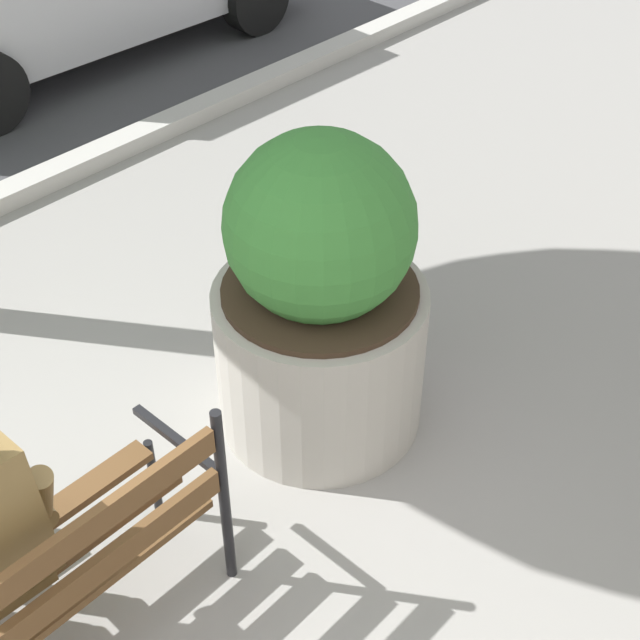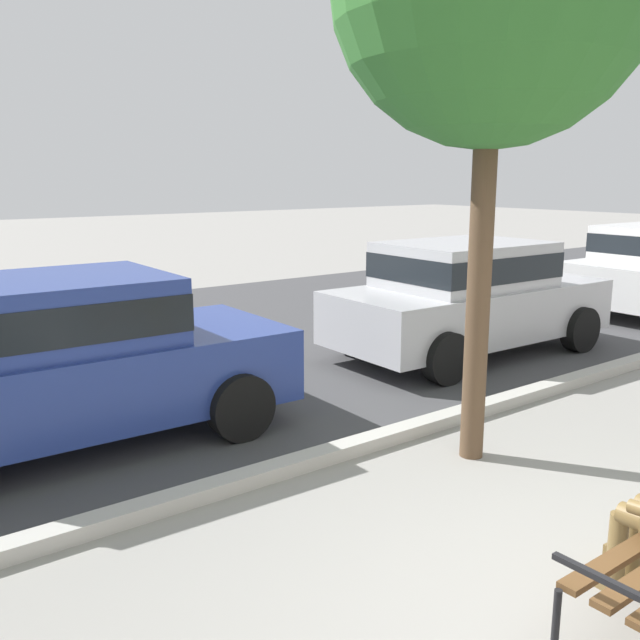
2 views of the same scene
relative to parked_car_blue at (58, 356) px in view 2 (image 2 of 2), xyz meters
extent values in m
cube|color=#424244|center=(1.68, 2.83, -0.84)|extent=(60.00, 9.00, 0.01)
cube|color=#B2AFA8|center=(1.68, -1.77, -0.78)|extent=(60.00, 0.20, 0.12)
cylinder|color=black|center=(1.04, -4.50, -0.62)|extent=(0.04, 0.04, 0.45)
cube|color=black|center=(1.04, -4.70, -0.22)|extent=(0.04, 0.48, 0.03)
cylinder|color=brown|center=(1.91, -4.32, -0.59)|extent=(0.11, 0.11, 0.50)
cube|color=brown|center=(1.92, -4.26, -0.81)|extent=(0.12, 0.24, 0.07)
cylinder|color=brown|center=(2.09, -4.32, -0.59)|extent=(0.11, 0.11, 0.50)
cube|color=brown|center=(2.10, -4.26, -0.81)|extent=(0.12, 0.24, 0.07)
cube|color=brown|center=(2.23, -4.23, -0.76)|extent=(0.29, 0.19, 0.16)
cylinder|color=brown|center=(2.80, -2.44, 0.67)|extent=(0.20, 0.20, 3.02)
cube|color=navy|center=(0.06, 0.00, -0.23)|extent=(4.14, 1.79, 0.70)
cube|color=navy|center=(-0.09, 0.00, 0.42)|extent=(2.17, 1.61, 0.60)
cube|color=black|center=(-0.09, 0.00, 0.42)|extent=(2.18, 1.63, 0.33)
cylinder|color=black|center=(1.41, 0.82, -0.52)|extent=(0.64, 0.23, 0.64)
cylinder|color=black|center=(1.37, -0.88, -0.52)|extent=(0.64, 0.23, 0.64)
cube|color=#B7B7BC|center=(5.55, 0.00, -0.23)|extent=(4.14, 1.79, 0.70)
cube|color=#B7B7BC|center=(5.40, 0.00, 0.42)|extent=(2.17, 1.61, 0.60)
cube|color=black|center=(5.40, 0.00, 0.42)|extent=(2.18, 1.63, 0.33)
cylinder|color=black|center=(6.91, 0.82, -0.52)|extent=(0.64, 0.23, 0.64)
cylinder|color=black|center=(6.87, -0.88, -0.52)|extent=(0.64, 0.23, 0.64)
cylinder|color=black|center=(4.24, 0.88, -0.52)|extent=(0.64, 0.23, 0.64)
cylinder|color=black|center=(4.20, -0.82, -0.52)|extent=(0.64, 0.23, 0.64)
cylinder|color=black|center=(9.46, 0.88, -0.52)|extent=(0.64, 0.23, 0.64)
camera|label=1|loc=(1.41, -6.77, 2.40)|focal=51.08mm
camera|label=2|loc=(-1.71, -6.22, 1.60)|focal=38.65mm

